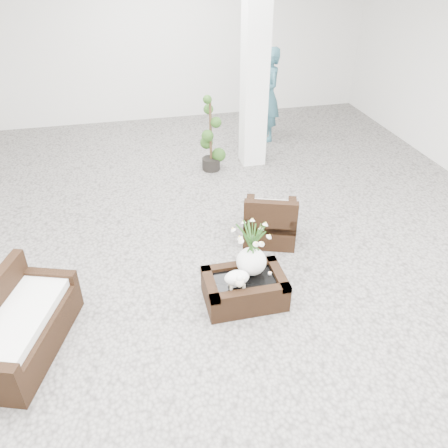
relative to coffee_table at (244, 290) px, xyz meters
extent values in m
plane|color=gray|center=(-0.08, 0.79, -0.16)|extent=(11.00, 11.00, 0.00)
cube|color=white|center=(1.12, 3.59, 1.59)|extent=(0.40, 0.40, 3.50)
cube|color=black|center=(0.00, 0.00, 0.00)|extent=(0.90, 0.60, 0.31)
ellipsoid|color=white|center=(-0.12, -0.10, 0.26)|extent=(0.28, 0.23, 0.21)
cylinder|color=white|center=(0.30, 0.02, 0.17)|extent=(0.04, 0.04, 0.03)
cube|color=black|center=(0.67, 1.14, 0.21)|extent=(0.87, 0.85, 0.73)
cube|color=black|center=(-2.34, -0.18, 0.21)|extent=(1.08, 1.51, 0.73)
imported|color=#305D6C|center=(1.72, 4.57, 0.74)|extent=(0.44, 0.66, 1.79)
camera|label=1|loc=(-1.10, -3.70, 3.41)|focal=35.91mm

